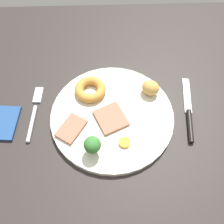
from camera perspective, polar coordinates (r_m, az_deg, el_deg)
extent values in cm
cube|color=#2B2623|center=(62.42, 2.84, -1.16)|extent=(120.00, 84.00, 3.60)
cylinder|color=silver|center=(59.63, 0.00, -0.85)|extent=(28.93, 28.93, 1.40)
cube|color=#9E664C|center=(58.03, -0.24, -1.39)|extent=(8.59, 8.91, 0.80)
cube|color=#9E664C|center=(57.48, -9.23, -3.68)|extent=(7.39, 8.09, 0.80)
torus|color=#C68938|center=(61.95, -4.94, 5.11)|extent=(7.63, 7.63, 2.15)
ellipsoid|color=tan|center=(61.79, 8.73, 5.43)|extent=(5.53, 5.31, 3.66)
cylinder|color=orange|center=(55.37, 2.88, -6.91)|extent=(2.64, 2.64, 0.62)
cylinder|color=#8CB766|center=(54.06, -4.32, -8.41)|extent=(1.49, 1.49, 1.99)
sphere|color=#387A33|center=(51.98, -4.48, -7.42)|extent=(3.66, 3.66, 3.66)
cylinder|color=silver|center=(61.80, -17.74, -2.51)|extent=(1.47, 9.54, 0.90)
cube|color=silver|center=(66.06, -16.38, 3.68)|extent=(2.27, 4.61, 0.60)
cylinder|color=black|center=(61.15, 17.27, -3.01)|extent=(2.20, 8.58, 1.20)
cube|color=silver|center=(66.24, 16.61, 3.65)|extent=(2.93, 10.63, 0.40)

